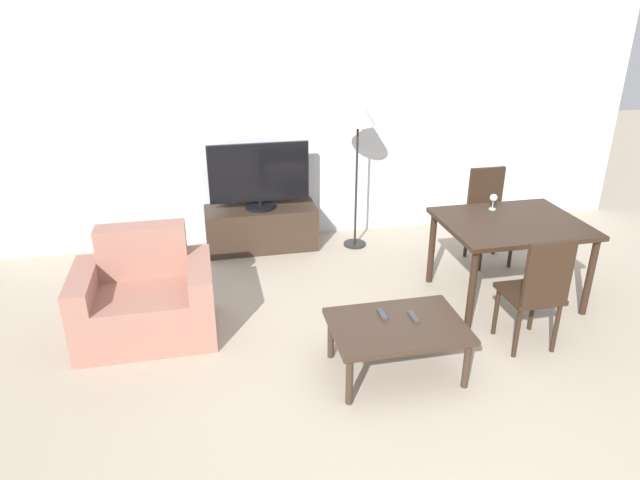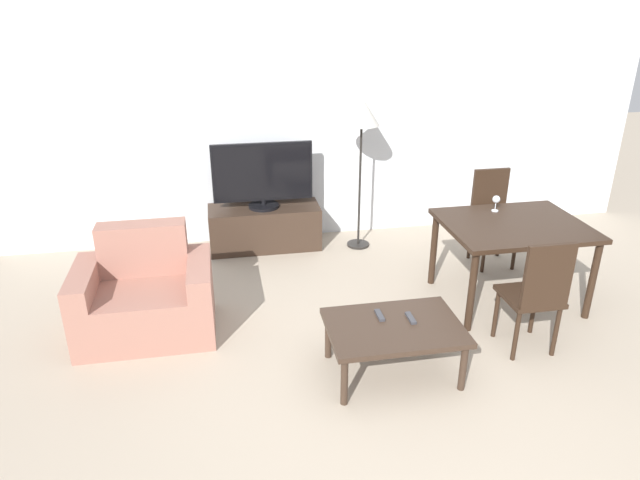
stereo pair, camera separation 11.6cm
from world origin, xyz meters
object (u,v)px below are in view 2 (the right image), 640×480
(tv, at_px, (263,176))
(remote_primary, at_px, (411,318))
(tv_stand, at_px, (265,227))
(dining_chair_near, at_px, (537,292))
(armchair, at_px, (146,298))
(dining_chair_far, at_px, (492,213))
(floor_lamp, at_px, (362,118))
(remote_secondary, at_px, (380,315))
(coffee_table, at_px, (394,330))
(dining_table, at_px, (513,232))
(wine_glass_left, at_px, (496,200))

(tv, bearing_deg, remote_primary, -70.48)
(tv_stand, height_order, dining_chair_near, dining_chair_near)
(tv, bearing_deg, armchair, -126.40)
(armchair, distance_m, dining_chair_far, 3.40)
(tv_stand, relative_size, floor_lamp, 0.73)
(dining_chair_far, height_order, remote_secondary, dining_chair_far)
(tv, xyz_separation_m, dining_chair_near, (1.80, -2.33, -0.29))
(tv, height_order, dining_chair_far, tv)
(tv, bearing_deg, floor_lamp, -8.37)
(armchair, height_order, tv, tv)
(floor_lamp, bearing_deg, coffee_table, -97.81)
(dining_table, bearing_deg, dining_chair_near, -104.75)
(wine_glass_left, bearing_deg, dining_chair_far, 63.84)
(armchair, bearing_deg, remote_primary, -23.99)
(tv_stand, distance_m, dining_chair_near, 2.96)
(dining_chair_near, xyz_separation_m, remote_secondary, (-1.18, 0.07, -0.11))
(remote_primary, bearing_deg, wine_glass_left, 43.88)
(floor_lamp, height_order, wine_glass_left, floor_lamp)
(dining_chair_far, bearing_deg, tv_stand, 161.29)
(tv_stand, bearing_deg, floor_lamp, -8.51)
(floor_lamp, bearing_deg, wine_glass_left, -48.18)
(dining_chair_near, bearing_deg, dining_chair_far, 75.25)
(tv, distance_m, dining_table, 2.53)
(tv, xyz_separation_m, coffee_table, (0.69, -2.39, -0.45))
(dining_table, height_order, remote_primary, dining_table)
(tv_stand, height_order, remote_primary, tv_stand)
(dining_table, xyz_separation_m, wine_glass_left, (-0.03, 0.30, 0.19))
(dining_chair_far, height_order, floor_lamp, floor_lamp)
(dining_chair_near, distance_m, floor_lamp, 2.48)
(dining_table, relative_size, remote_primary, 7.93)
(tv, distance_m, floor_lamp, 1.17)
(dining_chair_far, distance_m, wine_glass_left, 0.63)
(tv_stand, bearing_deg, tv, -90.00)
(dining_table, distance_m, dining_chair_near, 0.83)
(dining_chair_far, bearing_deg, dining_chair_near, -104.75)
(dining_chair_near, bearing_deg, tv, 127.70)
(tv, relative_size, dining_chair_near, 1.09)
(tv_stand, relative_size, dining_table, 0.98)
(tv, relative_size, remote_primary, 6.91)
(coffee_table, distance_m, dining_chair_near, 1.12)
(coffee_table, relative_size, remote_secondary, 6.32)
(armchair, relative_size, tv_stand, 0.91)
(remote_secondary, bearing_deg, floor_lamp, 79.84)
(coffee_table, bearing_deg, dining_chair_near, 3.27)
(dining_table, relative_size, dining_chair_far, 1.25)
(remote_primary, bearing_deg, remote_secondary, 159.57)
(dining_table, height_order, remote_secondary, dining_table)
(dining_chair_far, height_order, remote_primary, dining_chair_far)
(dining_chair_far, relative_size, wine_glass_left, 6.49)
(coffee_table, relative_size, floor_lamp, 0.59)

